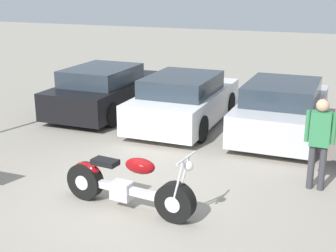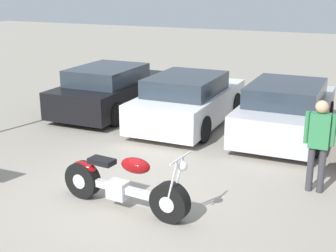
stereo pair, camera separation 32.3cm
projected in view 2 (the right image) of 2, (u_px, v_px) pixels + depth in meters
name	position (u px, v px, depth m)	size (l,w,h in m)	color
ground_plane	(127.00, 198.00, 8.10)	(60.00, 60.00, 0.00)	gray
motorcycle	(122.00, 185.00, 7.63)	(2.39, 0.71, 1.10)	black
parked_car_black	(111.00, 90.00, 13.39)	(1.91, 4.13, 1.33)	black
parked_car_white	(189.00, 101.00, 12.16)	(1.91, 4.13, 1.33)	white
parked_car_silver	(286.00, 110.00, 11.25)	(1.91, 4.13, 1.33)	#BCBCC1
person_standing	(319.00, 139.00, 8.08)	(0.52, 0.22, 1.67)	#38383D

